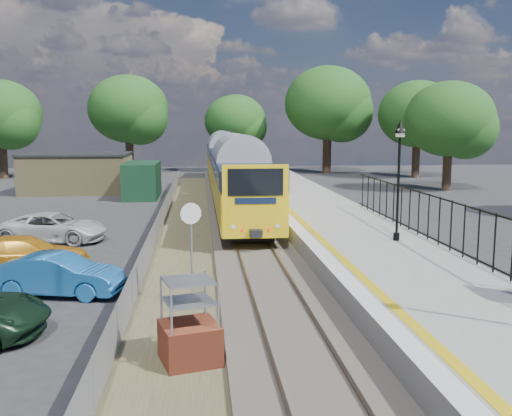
{
  "coord_description": "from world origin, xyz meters",
  "views": [
    {
      "loc": [
        -2.23,
        -14.96,
        5.27
      ],
      "look_at": [
        0.01,
        7.66,
        2.0
      ],
      "focal_mm": 40.0,
      "sensor_mm": 36.0,
      "label": 1
    }
  ],
  "objects": [
    {
      "name": "tree_line",
      "position": [
        1.4,
        42.0,
        6.61
      ],
      "size": [
        56.8,
        43.8,
        11.88
      ],
      "color": "#332319",
      "rests_on": "ground"
    },
    {
      "name": "car_white",
      "position": [
        -8.94,
        11.5,
        0.67
      ],
      "size": [
        5.17,
        3.11,
        1.34
      ],
      "primitive_type": "imported",
      "rotation": [
        0.0,
        0.0,
        1.38
      ],
      "color": "silver",
      "rests_on": "ground"
    },
    {
      "name": "outbuilding",
      "position": [
        -10.91,
        31.21,
        1.52
      ],
      "size": [
        10.8,
        10.1,
        3.12
      ],
      "color": "#968754",
      "rests_on": "ground"
    },
    {
      "name": "platform",
      "position": [
        4.2,
        8.0,
        0.45
      ],
      "size": [
        5.0,
        70.0,
        0.9
      ],
      "primitive_type": "cube",
      "color": "gray",
      "rests_on": "ground"
    },
    {
      "name": "speed_sign",
      "position": [
        -2.5,
        1.39,
        2.13
      ],
      "size": [
        0.6,
        0.23,
        3.09
      ],
      "rotation": [
        0.0,
        0.0,
        0.33
      ],
      "color": "#999EA3",
      "rests_on": "ground"
    },
    {
      "name": "palisade_fence",
      "position": [
        6.55,
        2.24,
        1.84
      ],
      "size": [
        0.12,
        26.0,
        2.0
      ],
      "color": "black",
      "rests_on": "platform"
    },
    {
      "name": "track_bed",
      "position": [
        -0.47,
        9.67,
        0.09
      ],
      "size": [
        5.9,
        80.0,
        0.29
      ],
      "color": "#473F38",
      "rests_on": "ground"
    },
    {
      "name": "car_blue",
      "position": [
        -6.68,
        2.91,
        0.66
      ],
      "size": [
        4.2,
        2.21,
        1.32
      ],
      "primitive_type": "imported",
      "rotation": [
        0.0,
        0.0,
        1.36
      ],
      "color": "#1B5DA2",
      "rests_on": "ground"
    },
    {
      "name": "brick_plinth",
      "position": [
        -2.5,
        -2.76,
        0.94
      ],
      "size": [
        1.5,
        1.5,
        1.96
      ],
      "rotation": [
        0.0,
        0.0,
        0.27
      ],
      "color": "#953C26",
      "rests_on": "ground"
    },
    {
      "name": "victorian_lamp_north",
      "position": [
        5.3,
        6.0,
        4.3
      ],
      "size": [
        0.44,
        0.44,
        4.6
      ],
      "color": "black",
      "rests_on": "platform"
    },
    {
      "name": "platform_edge",
      "position": [
        2.14,
        8.0,
        0.9
      ],
      "size": [
        0.9,
        70.0,
        0.01
      ],
      "color": "silver",
      "rests_on": "platform"
    },
    {
      "name": "train",
      "position": [
        0.0,
        28.2,
        2.34
      ],
      "size": [
        2.82,
        40.83,
        3.51
      ],
      "color": "yellow",
      "rests_on": "ground"
    },
    {
      "name": "ground",
      "position": [
        0.0,
        0.0,
        0.0
      ],
      "size": [
        120.0,
        120.0,
        0.0
      ],
      "primitive_type": "plane",
      "color": "#2D2D30",
      "rests_on": "ground"
    },
    {
      "name": "car_yellow",
      "position": [
        -8.58,
        5.97,
        0.66
      ],
      "size": [
        4.74,
        2.42,
        1.32
      ],
      "primitive_type": "imported",
      "rotation": [
        0.0,
        0.0,
        1.7
      ],
      "color": "orange",
      "rests_on": "ground"
    },
    {
      "name": "wire_fence",
      "position": [
        -4.2,
        12.0,
        0.6
      ],
      "size": [
        0.06,
        52.0,
        1.2
      ],
      "color": "#999EA3",
      "rests_on": "ground"
    }
  ]
}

